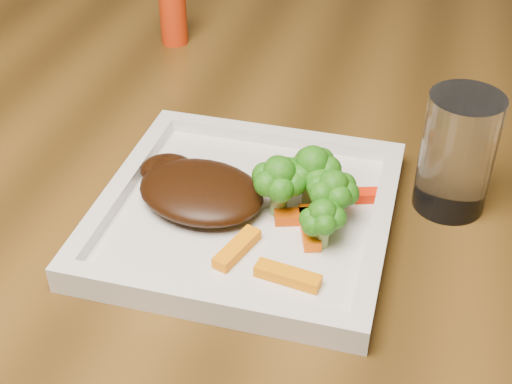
% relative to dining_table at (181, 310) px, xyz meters
% --- Properties ---
extents(dining_table, '(1.60, 0.90, 0.75)m').
position_rel_dining_table_xyz_m(dining_table, '(0.00, 0.00, 0.00)').
color(dining_table, '#583A14').
rests_on(dining_table, floor).
extents(plate, '(0.27, 0.27, 0.01)m').
position_rel_dining_table_xyz_m(plate, '(0.16, -0.21, 0.38)').
color(plate, white).
rests_on(plate, dining_table).
extents(steak, '(0.14, 0.12, 0.03)m').
position_rel_dining_table_xyz_m(steak, '(0.12, -0.21, 0.40)').
color(steak, black).
rests_on(steak, plate).
extents(broccoli_0, '(0.08, 0.08, 0.07)m').
position_rel_dining_table_xyz_m(broccoli_0, '(0.22, -0.18, 0.42)').
color(broccoli_0, '#136811').
rests_on(broccoli_0, plate).
extents(broccoli_1, '(0.06, 0.06, 0.06)m').
position_rel_dining_table_xyz_m(broccoli_1, '(0.24, -0.20, 0.42)').
color(broccoli_1, '#2F6A11').
rests_on(broccoli_1, plate).
extents(broccoli_2, '(0.06, 0.06, 0.06)m').
position_rel_dining_table_xyz_m(broccoli_2, '(0.24, -0.23, 0.42)').
color(broccoli_2, '#1D7413').
rests_on(broccoli_2, plate).
extents(broccoli_3, '(0.07, 0.07, 0.06)m').
position_rel_dining_table_xyz_m(broccoli_3, '(0.19, -0.20, 0.42)').
color(broccoli_3, '#155F0F').
rests_on(broccoli_3, plate).
extents(carrot_0, '(0.06, 0.02, 0.01)m').
position_rel_dining_table_xyz_m(carrot_0, '(0.22, -0.29, 0.39)').
color(carrot_0, orange).
rests_on(carrot_0, plate).
extents(carrot_2, '(0.03, 0.06, 0.01)m').
position_rel_dining_table_xyz_m(carrot_2, '(0.17, -0.26, 0.39)').
color(carrot_2, orange).
rests_on(carrot_2, plate).
extents(carrot_3, '(0.06, 0.03, 0.01)m').
position_rel_dining_table_xyz_m(carrot_3, '(0.27, -0.16, 0.39)').
color(carrot_3, red).
rests_on(carrot_3, plate).
extents(carrot_4, '(0.05, 0.04, 0.01)m').
position_rel_dining_table_xyz_m(carrot_4, '(0.19, -0.14, 0.39)').
color(carrot_4, red).
rests_on(carrot_4, plate).
extents(carrot_5, '(0.03, 0.06, 0.01)m').
position_rel_dining_table_xyz_m(carrot_5, '(0.23, -0.22, 0.39)').
color(carrot_5, '#FF5F04').
rests_on(carrot_5, plate).
extents(carrot_6, '(0.06, 0.03, 0.01)m').
position_rel_dining_table_xyz_m(carrot_6, '(0.22, -0.20, 0.39)').
color(carrot_6, '#C84303').
rests_on(carrot_6, plate).
extents(spice_shaker, '(0.04, 0.04, 0.09)m').
position_rel_dining_table_xyz_m(spice_shaker, '(-0.04, 0.15, 0.42)').
color(spice_shaker, red).
rests_on(spice_shaker, dining_table).
extents(drinking_glass, '(0.07, 0.07, 0.12)m').
position_rel_dining_table_xyz_m(drinking_glass, '(0.35, -0.13, 0.44)').
color(drinking_glass, silver).
rests_on(drinking_glass, dining_table).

